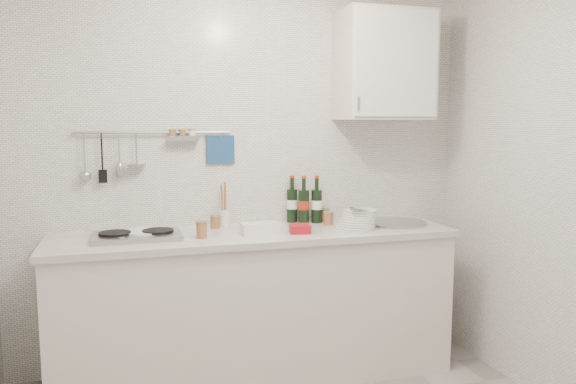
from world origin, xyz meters
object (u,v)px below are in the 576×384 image
Objects in this scene: plate_stack_hob at (143,234)px; utensil_crock at (224,216)px; wall_cabinet at (384,66)px; plate_stack_sink at (358,220)px; wine_bottles at (304,199)px.

utensil_crock reaches higher than plate_stack_hob.
plate_stack_sink is at bearing -141.65° from wall_cabinet.
plate_stack_sink is 0.87× the size of wine_bottles.
plate_stack_hob is 0.97× the size of plate_stack_sink.
plate_stack_hob is 0.91× the size of utensil_crock.
wall_cabinet is at bearing -5.50° from utensil_crock.
plate_stack_hob is (-1.56, -0.09, -1.01)m from wall_cabinet.
plate_stack_sink is at bearing -21.45° from utensil_crock.
wine_bottles is (1.04, 0.18, 0.14)m from plate_stack_hob.
wine_bottles reaches higher than plate_stack_sink.
wall_cabinet is 2.67× the size of plate_stack_hob.
plate_stack_sink is (1.30, -0.12, 0.04)m from plate_stack_hob.
plate_stack_hob is 1.30m from plate_stack_sink.
wall_cabinet reaches higher than utensil_crock.
wine_bottles is (-0.25, 0.30, 0.10)m from plate_stack_sink.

